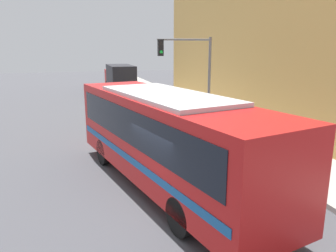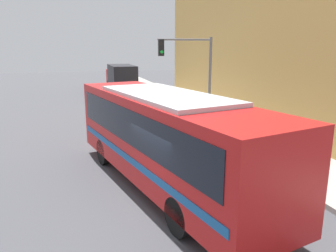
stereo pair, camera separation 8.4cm
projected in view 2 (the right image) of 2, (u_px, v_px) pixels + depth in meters
name	position (u px, v px, depth m)	size (l,w,h in m)	color
ground_plane	(172.00, 211.00, 9.84)	(120.00, 120.00, 0.00)	#47474C
sidewalk	(172.00, 100.00, 30.16)	(3.29, 70.00, 0.17)	#A8A399
building_facade	(264.00, 44.00, 23.51)	(6.00, 23.51, 10.05)	tan
city_bus	(165.00, 134.00, 11.11)	(4.81, 10.83, 3.32)	red
delivery_truck	(121.00, 77.00, 36.72)	(2.49, 8.40, 2.91)	black
fire_hydrant	(267.00, 150.00, 13.81)	(0.26, 0.35, 0.81)	red
traffic_light_pole	(192.00, 66.00, 18.96)	(3.28, 0.35, 5.19)	slate
parking_meter	(208.00, 111.00, 19.64)	(0.14, 0.14, 1.27)	slate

